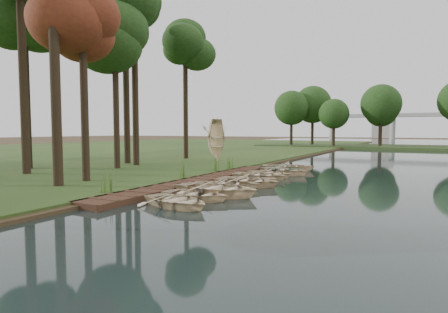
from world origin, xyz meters
The scene contains 28 objects.
ground centered at (0.00, 0.00, 0.00)m, with size 300.00×300.00×0.00m, color #3D2F1D.
boardwalk centered at (-1.60, 0.00, 0.15)m, with size 1.60×16.00×0.30m, color #3B2317.
peninsula centered at (8.00, 50.00, 0.23)m, with size 50.00×14.00×0.45m, color #2F431E.
far_trees centered at (4.67, 50.00, 6.43)m, with size 45.60×5.60×8.80m.
bridge centered at (12.31, 120.00, 7.08)m, with size 95.90×4.00×8.60m.
building_b centered at (-5.00, 145.00, 6.00)m, with size 8.00×8.00×12.00m, color #A5A5A0.
rowboat_0 centered at (1.11, -5.90, 0.37)m, with size 2.22×3.11×0.64m, color beige.
rowboat_1 centered at (0.98, -4.34, 0.36)m, with size 2.17×3.04×0.63m, color beige.
rowboat_2 centered at (1.26, -3.04, 0.46)m, with size 2.82×3.94×0.82m, color beige.
rowboat_3 centered at (0.85, -1.29, 0.39)m, with size 2.36×3.31×0.69m, color beige.
rowboat_4 centered at (1.27, 0.18, 0.41)m, with size 2.49×3.48×0.72m, color beige.
rowboat_5 centered at (0.91, 1.23, 0.36)m, with size 2.15×3.01×0.62m, color beige.
rowboat_6 centered at (0.81, 2.92, 0.39)m, with size 2.32×3.25×0.67m, color beige.
rowboat_7 centered at (0.88, 4.43, 0.36)m, with size 2.16×3.03×0.63m, color beige.
rowboat_8 centered at (1.30, 6.05, 0.42)m, with size 2.53×3.54×0.73m, color beige.
rowboat_9 centered at (0.79, 6.97, 0.38)m, with size 2.26×3.17×0.66m, color teal.
rowboat_10 centered at (0.79, 8.35, 0.44)m, with size 2.66×3.73×0.77m, color beige.
stored_rowboat centered at (-6.65, 11.00, 0.68)m, with size 2.61×3.65×0.76m, color beige.
tree_2 centered at (-6.40, -3.55, 8.23)m, with size 3.92×3.92×9.69m.
tree_3 centered at (-10.22, 4.72, 12.07)m, with size 4.58×4.58×13.91m.
tree_4 centered at (-9.73, 2.18, 9.07)m, with size 4.81×4.81×10.89m.
tree_5 centered at (-11.95, 5.63, 12.97)m, with size 5.48×5.48×15.14m.
tree_6 centered at (-10.69, 12.28, 10.60)m, with size 4.04×4.04×12.21m.
tree_7 centered at (-15.16, -0.81, 10.29)m, with size 4.28×4.28×11.95m.
reeds_0 centered at (-2.60, -5.66, 0.77)m, with size 0.60×0.60×0.94m, color #3F661E.
reeds_1 centered at (-2.60, -0.08, 0.76)m, with size 0.60×0.60×0.93m, color #3F661E.
reeds_2 centered at (-2.60, 5.66, 0.75)m, with size 0.60×0.60×0.90m, color #3F661E.
reeds_3 centered at (-2.60, 3.77, 0.79)m, with size 0.60×0.60×0.98m, color #3F661E.
Camera 1 is at (9.34, -17.48, 2.97)m, focal length 30.00 mm.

